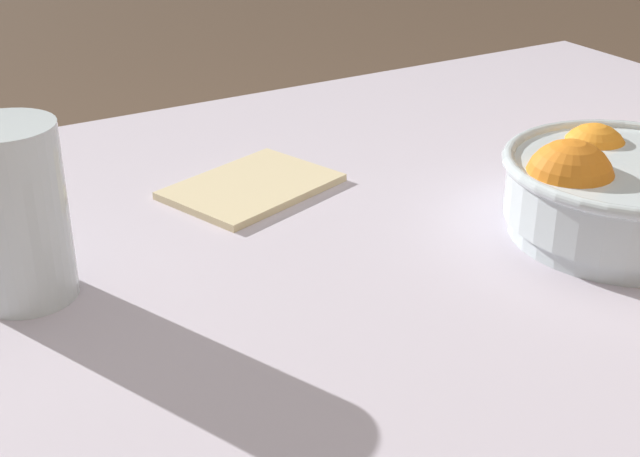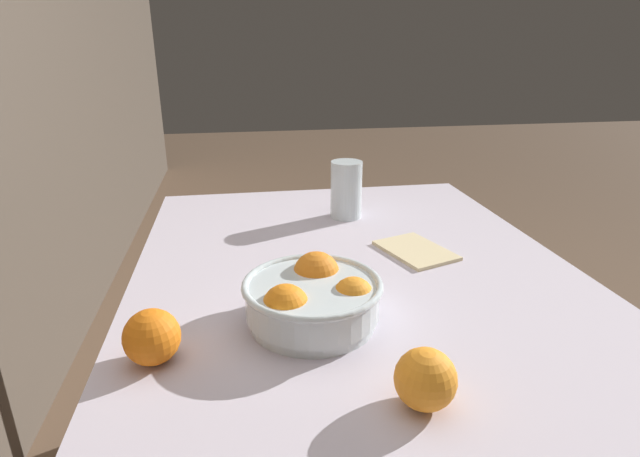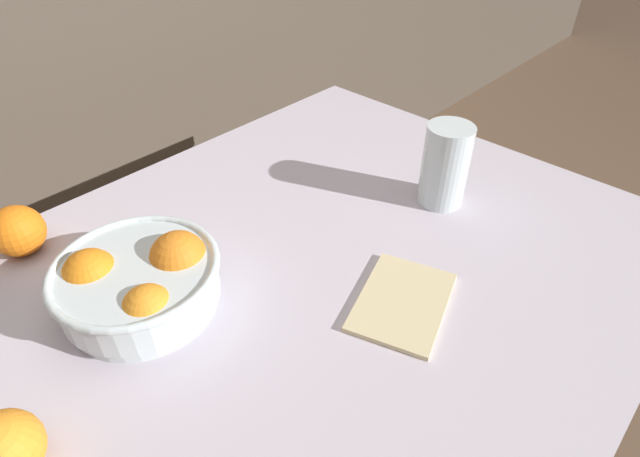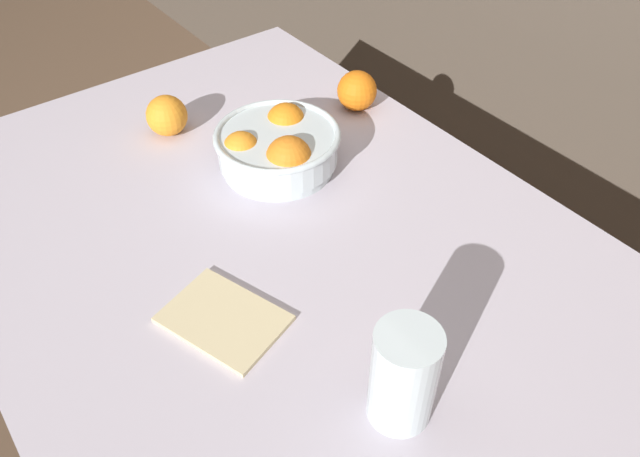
{
  "view_description": "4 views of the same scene",
  "coord_description": "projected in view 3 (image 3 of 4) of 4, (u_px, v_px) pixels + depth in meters",
  "views": [
    {
      "loc": [
        0.49,
        0.64,
        1.1
      ],
      "look_at": [
        0.15,
        0.06,
        0.77
      ],
      "focal_mm": 50.0,
      "sensor_mm": 36.0,
      "label": 1
    },
    {
      "loc": [
        -0.88,
        0.23,
        1.17
      ],
      "look_at": [
        0.09,
        0.07,
        0.8
      ],
      "focal_mm": 28.0,
      "sensor_mm": 36.0,
      "label": 2
    },
    {
      "loc": [
        -0.34,
        -0.41,
        1.26
      ],
      "look_at": [
        0.1,
        0.0,
        0.78
      ],
      "focal_mm": 28.0,
      "sensor_mm": 36.0,
      "label": 3
    },
    {
      "loc": [
        0.65,
        -0.39,
        1.44
      ],
      "look_at": [
        0.1,
        0.03,
        0.79
      ],
      "focal_mm": 35.0,
      "sensor_mm": 36.0,
      "label": 4
    }
  ],
  "objects": [
    {
      "name": "dining_table",
      "position": [
        280.0,
        324.0,
        0.8
      ],
      "size": [
        1.29,
        0.92,
        0.72
      ],
      "color": "silver",
      "rests_on": "ground_plane"
    },
    {
      "name": "orange_loose_near_bowl",
      "position": [
        3.0,
        450.0,
        0.52
      ],
      "size": [
        0.08,
        0.08,
        0.08
      ],
      "primitive_type": "sphere",
      "color": "orange",
      "rests_on": "dining_table"
    },
    {
      "name": "orange_loose_front",
      "position": [
        18.0,
        231.0,
        0.8
      ],
      "size": [
        0.08,
        0.08,
        0.08
      ],
      "primitive_type": "sphere",
      "color": "orange",
      "rests_on": "dining_table"
    },
    {
      "name": "fruit_bowl",
      "position": [
        140.0,
        281.0,
        0.7
      ],
      "size": [
        0.23,
        0.23,
        0.1
      ],
      "color": "silver",
      "rests_on": "dining_table"
    },
    {
      "name": "napkin",
      "position": [
        402.0,
        302.0,
        0.73
      ],
      "size": [
        0.2,
        0.17,
        0.01
      ],
      "primitive_type": "cube",
      "rotation": [
        0.0,
        0.0,
        0.33
      ],
      "color": "beige",
      "rests_on": "dining_table"
    },
    {
      "name": "juice_glass",
      "position": [
        445.0,
        168.0,
        0.89
      ],
      "size": [
        0.08,
        0.08,
        0.15
      ],
      "color": "#F4A314",
      "rests_on": "dining_table"
    }
  ]
}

